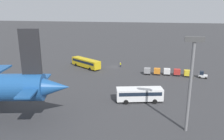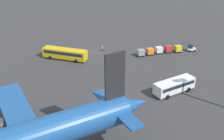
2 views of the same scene
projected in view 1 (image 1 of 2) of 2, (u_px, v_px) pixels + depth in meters
ground_plane at (113, 67)px, 77.38m from camera, size 600.00×600.00×0.00m
shuttle_bus_near at (86, 62)px, 75.86m from camera, size 12.35×9.24×3.08m
shuttle_bus_far at (139, 94)px, 47.55m from camera, size 10.41×5.59×3.00m
baggage_tug at (203, 75)px, 64.31m from camera, size 2.59×1.99×2.10m
worker_person at (121, 65)px, 76.77m from camera, size 0.38×0.38×1.74m
cargo_cart_yellow at (187, 73)px, 65.44m from camera, size 2.04×1.74×2.06m
cargo_cart_red at (177, 72)px, 66.54m from camera, size 2.04×1.74×2.06m
cargo_cart_white at (167, 71)px, 67.15m from camera, size 2.04×1.74×2.06m
cargo_cart_orange at (157, 71)px, 67.48m from camera, size 2.04×1.74×2.06m
cargo_cart_grey at (147, 71)px, 67.93m from camera, size 2.04×1.74×2.06m
light_pole at (191, 75)px, 33.84m from camera, size 2.80×0.70×15.57m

